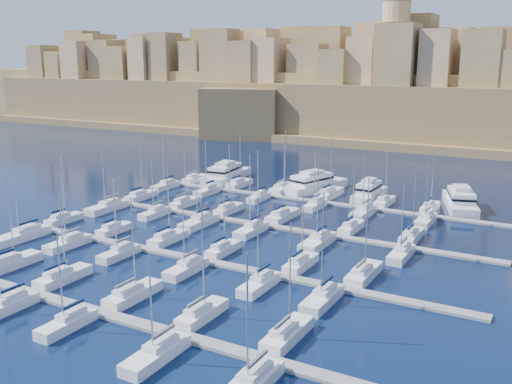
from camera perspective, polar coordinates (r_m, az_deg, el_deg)
The scene contains 55 objects.
ground at distance 100.13m, azimuth -1.14°, elevation -4.98°, with size 600.00×600.00×0.00m, color black.
pontoon_near at distance 74.75m, azimuth -14.69°, elevation -11.77°, with size 84.00×2.00×0.40m, color slate.
pontoon_mid_near at distance 90.49m, azimuth -5.00°, elevation -6.90°, with size 84.00×2.00×0.40m, color slate.
pontoon_mid_far at distance 108.42m, azimuth 1.54°, elevation -3.44°, with size 84.00×2.00×0.40m, color slate.
pontoon_far at distance 127.64m, azimuth 6.13°, elevation -0.96°, with size 84.00×2.00×0.40m, color slate.
sailboat_1 at distance 95.54m, azimuth -23.26°, elevation -6.52°, with size 2.83×9.44×15.00m.
sailboat_2 at distance 87.04m, azimuth -18.77°, elevation -8.03°, with size 2.67×8.90×14.27m.
sailboat_3 at distance 78.54m, azimuth -12.23°, elevation -9.94°, with size 2.76×9.20×14.25m.
sailboat_4 at distance 71.75m, azimuth -5.45°, elevation -11.99°, with size 2.51×8.38×13.87m.
sailboat_5 at distance 66.71m, azimuth 3.12°, elevation -13.99°, with size 2.69×8.96×14.06m.
sailboat_8 at distance 79.91m, azimuth -23.74°, elevation -10.41°, with size 2.61×8.69×12.27m.
sailboat_9 at distance 72.55m, azimuth -18.33°, elevation -12.37°, with size 2.38×7.94×11.99m.
sailboat_10 at distance 63.54m, azimuth -9.90°, elevation -15.67°, with size 2.71×9.03×12.15m.
sailboat_11 at distance 57.68m, azimuth -0.53°, elevation -18.66°, with size 2.80×9.33×14.45m.
sailboat_12 at distance 117.32m, azimuth -18.68°, elevation -2.59°, with size 2.41×8.04×13.57m.
sailboat_13 at distance 107.95m, azimuth -14.00°, elevation -3.64°, with size 2.28×7.60×10.45m.
sailboat_14 at distance 100.73m, azimuth -8.82°, elevation -4.58°, with size 2.55×8.51×13.81m.
sailboat_15 at distance 94.11m, azimuth -3.32°, elevation -5.74°, with size 2.38×7.92×11.62m.
sailboat_16 at distance 87.97m, azimuth 4.48°, elevation -7.13°, with size 2.49×8.30×11.94m.
sailboat_17 at distance 85.12m, azimuth 10.70°, elevation -8.01°, with size 2.83×9.42×15.12m.
sailboat_18 at distance 109.20m, azimuth -22.31°, elevation -4.02°, with size 3.15×10.49×16.43m.
sailboat_19 at distance 102.05m, azimuth -18.26°, elevation -4.88°, with size 2.63×8.76×13.02m.
sailboat_20 at distance 94.76m, azimuth -13.52°, elevation -5.96°, with size 2.40×8.01×13.18m.
sailboat_21 at distance 86.36m, azimuth -6.96°, elevation -7.58°, with size 2.57×8.58×11.62m.
sailboat_22 at distance 80.09m, azimuth 0.36°, elevation -9.17°, with size 2.57×8.55×13.86m.
sailboat_23 at distance 76.07m, azimuth 6.68°, elevation -10.50°, with size 2.74×9.13×15.35m.
sailboat_24 at distance 132.38m, azimuth -11.47°, elevation -0.39°, with size 2.57×8.56×15.05m.
sailboat_25 at distance 124.72m, azimuth -7.20°, elevation -1.08°, with size 2.46×8.19×11.89m.
sailboat_26 at distance 118.61m, azimuth -2.76°, elevation -1.72°, with size 2.51×8.37×14.42m.
sailboat_27 at distance 113.54m, azimuth 2.64°, elevation -2.38°, with size 2.98×9.94×16.26m.
sailboat_28 at distance 107.26m, azimuth 9.50°, elevation -3.52°, with size 2.45×8.17×11.90m.
sailboat_29 at distance 104.51m, azimuth 15.29°, elevation -4.26°, with size 2.61×8.70×12.48m.
sailboat_30 at distance 123.95m, azimuth -14.65°, elevation -1.48°, with size 3.14×10.45×15.34m.
sailboat_31 at distance 117.21m, azimuth -10.06°, elevation -2.10°, with size 2.39×7.98×12.39m.
sailboat_32 at distance 109.67m, azimuth -5.69°, elevation -3.01°, with size 3.01×10.02×13.49m.
sailboat_33 at distance 104.30m, azimuth -0.45°, elevation -3.79°, with size 2.71×9.02×15.10m.
sailboat_34 at distance 98.22m, azimuth 6.22°, elevation -4.95°, with size 3.02×10.08×15.13m.
sailboat_35 at distance 94.68m, azimuth 14.32°, elevation -6.02°, with size 2.55×8.51×12.51m.
sailboat_36 at distance 149.50m, azimuth -6.09°, elevation 1.34°, with size 2.59×8.62×13.18m.
sailboat_37 at distance 142.61m, azimuth -1.70°, elevation 0.83°, with size 2.72×9.06×13.62m.
sailboat_38 at distance 137.48m, azimuth 2.76°, elevation 0.37°, with size 3.10×10.34×15.20m.
sailboat_39 at distance 133.05m, azimuth 7.33°, elevation -0.16°, with size 3.25×10.84×15.31m.
sailboat_40 at distance 127.84m, azimuth 12.72°, elevation -0.95°, with size 2.59×8.63×12.38m.
sailboat_41 at distance 125.39m, azimuth 16.99°, elevation -1.48°, with size 2.49×8.29×13.25m.
sailboat_42 at distance 142.12m, azimuth -9.01°, elevation 0.63°, with size 2.66×8.88×14.58m.
sailboat_43 at distance 135.21m, azimuth -4.87°, elevation 0.10°, with size 2.53×8.44×13.70m.
sailboat_44 at distance 128.57m, azimuth 0.28°, elevation -0.54°, with size 2.30×7.68×11.96m.
sailboat_45 at distance 122.43m, azimuth 5.95°, elevation -1.31°, with size 2.45×8.16×12.51m.
sailboat_46 at distance 118.05m, azimuth 10.68°, elevation -2.01°, with size 2.89×9.62×12.98m.
sailboat_47 at distance 115.33m, azimuth 16.61°, elevation -2.70°, with size 2.62×8.75×13.57m.
motor_yacht_a at distance 150.69m, azimuth -3.00°, elevation 1.87°, with size 8.18×20.11×5.25m.
motor_yacht_b at distance 138.97m, azimuth 5.76°, elevation 0.86°, with size 11.02×19.84×5.25m.
motor_yacht_c at distance 131.69m, azimuth 11.26°, elevation -0.02°, with size 4.38×14.07×5.25m.
motor_yacht_d at distance 129.25m, azimuth 19.75°, elevation -0.80°, with size 10.57×18.99×5.25m.
fortified_city at distance 242.78m, azimuth 17.86°, elevation 8.65°, with size 460.00×108.95×59.52m.
Camera 1 is at (48.14, -82.09, 31.15)m, focal length 40.00 mm.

